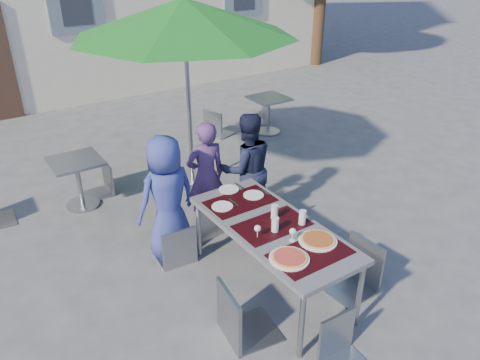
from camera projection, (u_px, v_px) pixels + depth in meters
ground at (333, 302)px, 4.63m from camera, size 90.00×90.00×0.00m
dining_table at (272, 230)px, 4.51m from camera, size 0.80×1.85×0.76m
pizza_near_left at (289, 258)px, 4.00m from camera, size 0.35×0.35×0.03m
pizza_near_right at (318, 240)px, 4.24m from camera, size 0.35×0.35×0.03m
glassware at (282, 220)px, 4.42m from camera, size 0.55×0.46×0.15m
place_settings at (235, 197)px, 4.96m from camera, size 0.66×0.49×0.01m
child_0 at (167, 197)px, 5.06m from camera, size 0.73×0.51×1.41m
child_1 at (206, 176)px, 5.57m from camera, size 0.53×0.38×1.36m
child_2 at (247, 169)px, 5.67m from camera, size 0.77×0.56×1.42m
chair_0 at (175, 223)px, 4.97m from camera, size 0.42×0.43×0.88m
chair_1 at (205, 197)px, 5.43m from camera, size 0.45×0.46×0.90m
chair_2 at (261, 187)px, 5.46m from camera, size 0.51×0.52×1.04m
chair_3 at (240, 282)px, 3.95m from camera, size 0.53×0.52×1.04m
chair_4 at (362, 239)px, 4.57m from camera, size 0.46×0.46×1.00m
chair_5 at (347, 318)px, 3.76m from camera, size 0.39×0.39×0.84m
patio_umbrella at (184, 19)px, 5.79m from camera, size 2.89×2.89×2.56m
cafe_table_0 at (78, 177)px, 6.09m from camera, size 0.63×0.63×0.68m
bg_chair_r_0 at (99, 161)px, 6.38m from camera, size 0.38×0.38×0.85m
cafe_table_1 at (269, 110)px, 8.45m from camera, size 0.63×0.63×0.67m
bg_chair_l_1 at (216, 107)px, 8.26m from camera, size 0.53×0.53×0.93m
bg_chair_r_1 at (262, 97)px, 8.93m from camera, size 0.49×0.49×0.86m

